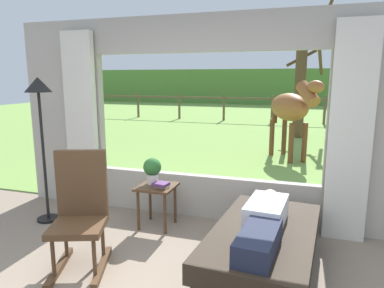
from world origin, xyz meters
name	(u,v)px	position (x,y,z in m)	size (l,w,h in m)	color
back_wall_with_window	(203,122)	(0.00, 2.26, 1.25)	(5.20, 0.12, 2.55)	#ADA599
curtain_panel_left	(81,122)	(-1.69, 2.12, 1.20)	(0.44, 0.10, 2.40)	silver
curtain_panel_right	(350,134)	(1.69, 2.12, 1.20)	(0.44, 0.10, 2.40)	silver
outdoor_pasture_lawn	(273,121)	(0.00, 13.16, 0.01)	(36.00, 21.68, 0.02)	#759E47
distant_hill_ridge	(286,87)	(0.00, 23.00, 1.20)	(36.00, 2.00, 2.40)	#558238
recliner_sofa	(263,249)	(0.91, 1.15, 0.22)	(1.04, 1.77, 0.42)	black
reclining_person	(264,221)	(0.91, 1.10, 0.52)	(0.39, 1.44, 0.22)	silver
rocking_chair	(80,212)	(-0.77, 0.73, 0.55)	(0.67, 0.80, 1.12)	#4C331E
side_table	(157,193)	(-0.44, 1.78, 0.43)	(0.44, 0.44, 0.52)	#4C331E
potted_plant	(152,169)	(-0.52, 1.84, 0.70)	(0.22, 0.22, 0.32)	silver
book_stack	(161,185)	(-0.36, 1.72, 0.55)	(0.19, 0.17, 0.06)	beige
floor_lamp_left	(40,106)	(-1.85, 1.53, 1.46)	(0.32, 0.32, 1.81)	black
horse	(291,108)	(0.94, 5.90, 1.16)	(1.28, 1.70, 1.73)	brown
pasture_tree	(301,82)	(1.10, 9.02, 1.67)	(1.22, 1.47, 3.89)	#4C3823
pasture_fence_line	(272,104)	(0.00, 12.51, 0.74)	(16.10, 0.10, 1.10)	brown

